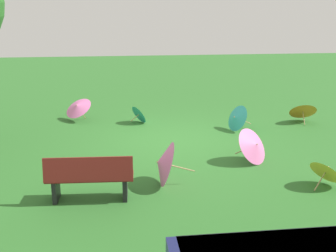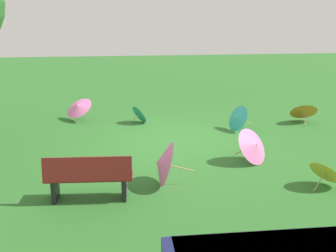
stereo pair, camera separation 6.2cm
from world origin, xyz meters
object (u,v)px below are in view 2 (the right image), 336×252
parasol_pink_1 (78,107)px  parasol_pink_2 (162,163)px  parasol_pink_3 (254,146)px  parasol_teal_0 (236,118)px  parasol_teal_1 (140,114)px  parasol_yellow_0 (326,170)px  parasol_orange_0 (303,110)px  park_bench (89,177)px

parasol_pink_1 → parasol_pink_2: 5.61m
parasol_pink_1 → parasol_pink_3: bearing=136.1°
parasol_teal_0 → parasol_teal_1: parasol_teal_0 is taller
parasol_yellow_0 → parasol_pink_2: bearing=-7.7°
parasol_pink_1 → parasol_yellow_0: size_ratio=1.36×
parasol_teal_0 → parasol_pink_3: size_ratio=0.82×
parasol_teal_0 → parasol_teal_1: size_ratio=1.22×
parasol_pink_1 → parasol_pink_2: size_ratio=1.21×
parasol_yellow_0 → parasol_pink_2: 3.29m
parasol_pink_3 → parasol_orange_0: bearing=-128.9°
parasol_pink_3 → parasol_pink_2: bearing=24.5°
parasol_teal_0 → parasol_pink_2: (2.53, 3.60, 0.09)m
park_bench → parasol_teal_1: bearing=-103.0°
parasol_pink_1 → parasol_pink_3: 6.03m
parasol_teal_1 → parasol_orange_0: 5.04m
park_bench → parasol_orange_0: park_bench is taller
parasol_yellow_0 → parasol_teal_1: size_ratio=1.17×
parasol_pink_1 → parasol_teal_0: bearing=160.9°
parasol_pink_3 → parasol_orange_0: 4.12m
park_bench → parasol_pink_1: park_bench is taller
park_bench → parasol_teal_0: 5.71m
parasol_pink_1 → parasol_pink_2: bearing=112.1°
park_bench → parasol_pink_2: bearing=-158.9°
parasol_pink_2 → parasol_pink_1: bearing=-67.9°
park_bench → parasol_teal_1: 5.41m
parasol_yellow_0 → parasol_orange_0: bearing=-108.7°
parasol_teal_1 → parasol_pink_3: bearing=123.2°
parasol_teal_0 → parasol_yellow_0: bearing=100.1°
parasol_yellow_0 → parasol_teal_1: bearing=-56.3°
park_bench → parasol_teal_0: (-3.93, -4.14, -0.08)m
parasol_yellow_0 → parasol_orange_0: size_ratio=0.91×
parasol_teal_0 → parasol_pink_1: bearing=-19.1°
park_bench → parasol_pink_2: parasol_pink_2 is taller
parasol_teal_0 → parasol_orange_0: bearing=-164.6°
parasol_pink_3 → parasol_pink_1: bearing=-43.9°
park_bench → parasol_teal_1: size_ratio=2.25×
parasol_teal_0 → parasol_pink_3: parasol_pink_3 is taller
parasol_pink_1 → parasol_teal_1: size_ratio=1.59×
park_bench → parasol_teal_1: (-1.21, -5.27, -0.17)m
parasol_pink_3 → parasol_teal_0: bearing=-96.5°
parasol_pink_1 → parasol_pink_2: (-2.11, 5.20, 0.02)m
parasol_yellow_0 → parasol_pink_2: (3.25, -0.44, 0.12)m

